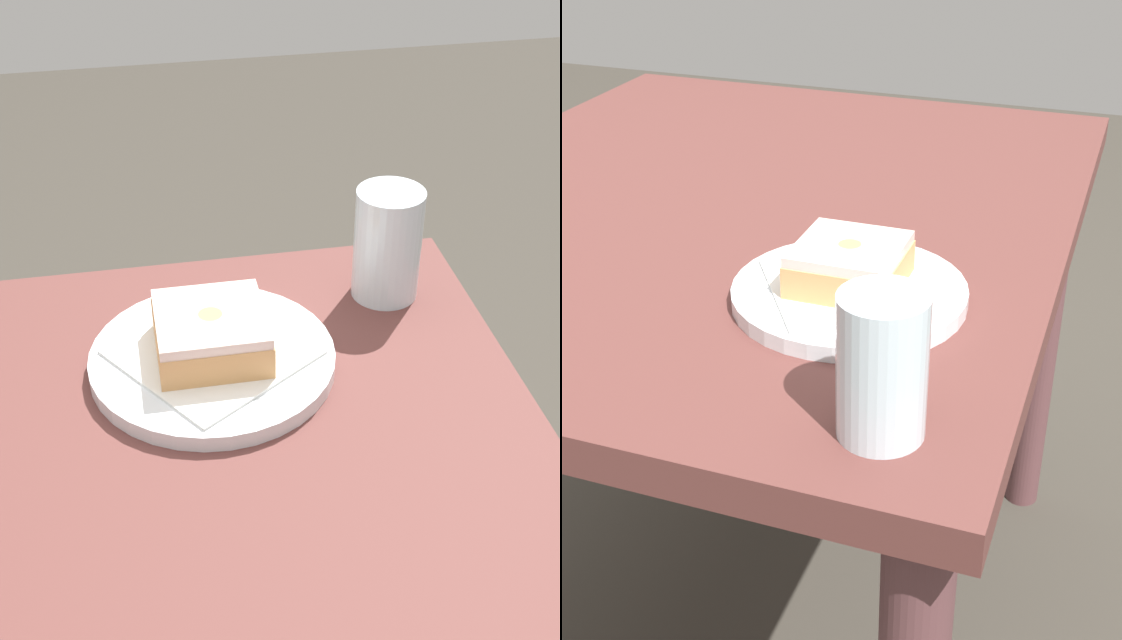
# 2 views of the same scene
# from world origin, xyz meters

# --- Properties ---
(ground_plane) EXTENTS (6.00, 6.00, 0.00)m
(ground_plane) POSITION_xyz_m (0.00, 0.00, 0.00)
(ground_plane) COLOR #3C3730
(table) EXTENTS (0.95, 0.80, 0.72)m
(table) POSITION_xyz_m (0.00, 0.00, 0.61)
(table) COLOR brown
(table) RESTS_ON ground_plane
(plate_glazed_square) EXTENTS (0.22, 0.22, 0.02)m
(plate_glazed_square) POSITION_xyz_m (0.21, 0.22, 0.73)
(plate_glazed_square) COLOR silver
(plate_glazed_square) RESTS_ON table
(napkin_glazed_square) EXTENTS (0.20, 0.20, 0.00)m
(napkin_glazed_square) POSITION_xyz_m (0.21, 0.22, 0.73)
(napkin_glazed_square) COLOR white
(napkin_glazed_square) RESTS_ON plate_glazed_square
(donut_glazed_square) EXTENTS (0.10, 0.10, 0.04)m
(donut_glazed_square) POSITION_xyz_m (0.21, 0.22, 0.76)
(donut_glazed_square) COLOR tan
(donut_glazed_square) RESTS_ON napkin_glazed_square
(water_glass) EXTENTS (0.07, 0.07, 0.12)m
(water_glass) POSITION_xyz_m (0.39, 0.31, 0.78)
(water_glass) COLOR silver
(water_glass) RESTS_ON table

